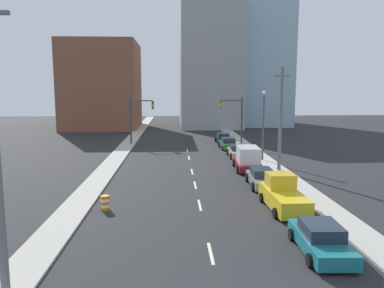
# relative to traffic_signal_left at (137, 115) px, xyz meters

# --- Properties ---
(sidewalk_left) EXTENTS (2.03, 95.12, 0.14)m
(sidewalk_left) POSITION_rel_traffic_signal_left_xyz_m (-1.37, 5.16, -4.08)
(sidewalk_left) COLOR #ADA89E
(sidewalk_left) RESTS_ON ground
(sidewalk_right) EXTENTS (2.03, 95.12, 0.14)m
(sidewalk_right) POSITION_rel_traffic_signal_left_xyz_m (14.91, 5.16, -4.08)
(sidewalk_right) COLOR #ADA89E
(sidewalk_right) RESTS_ON ground
(lane_stripe_at_7m) EXTENTS (0.16, 2.40, 0.01)m
(lane_stripe_at_7m) POSITION_rel_traffic_signal_left_xyz_m (6.77, -35.39, -4.14)
(lane_stripe_at_7m) COLOR beige
(lane_stripe_at_7m) RESTS_ON ground
(lane_stripe_at_14m) EXTENTS (0.16, 2.40, 0.01)m
(lane_stripe_at_14m) POSITION_rel_traffic_signal_left_xyz_m (6.77, -27.94, -4.14)
(lane_stripe_at_14m) COLOR beige
(lane_stripe_at_14m) RESTS_ON ground
(lane_stripe_at_20m) EXTENTS (0.16, 2.40, 0.01)m
(lane_stripe_at_20m) POSITION_rel_traffic_signal_left_xyz_m (6.77, -22.66, -4.14)
(lane_stripe_at_20m) COLOR beige
(lane_stripe_at_20m) RESTS_ON ground
(lane_stripe_at_25m) EXTENTS (0.16, 2.40, 0.01)m
(lane_stripe_at_25m) POSITION_rel_traffic_signal_left_xyz_m (6.77, -17.65, -4.14)
(lane_stripe_at_25m) COLOR beige
(lane_stripe_at_25m) RESTS_ON ground
(lane_stripe_at_32m) EXTENTS (0.16, 2.40, 0.01)m
(lane_stripe_at_32m) POSITION_rel_traffic_signal_left_xyz_m (6.77, -10.47, -4.14)
(lane_stripe_at_32m) COLOR beige
(lane_stripe_at_32m) RESTS_ON ground
(lane_stripe_at_37m) EXTENTS (0.16, 2.40, 0.01)m
(lane_stripe_at_37m) POSITION_rel_traffic_signal_left_xyz_m (6.77, -5.37, -4.14)
(lane_stripe_at_37m) COLOR beige
(lane_stripe_at_37m) RESTS_ON ground
(building_brick_left) EXTENTS (14.00, 16.00, 16.79)m
(building_brick_left) POSITION_rel_traffic_signal_left_xyz_m (-8.94, 23.67, 4.25)
(building_brick_left) COLOR brown
(building_brick_left) RESTS_ON ground
(building_office_center) EXTENTS (12.00, 20.00, 24.45)m
(building_office_center) POSITION_rel_traffic_signal_left_xyz_m (12.54, 27.67, 8.08)
(building_office_center) COLOR #99999E
(building_office_center) RESTS_ON ground
(building_glass_right) EXTENTS (13.00, 20.00, 30.97)m
(building_glass_right) POSITION_rel_traffic_signal_left_xyz_m (22.84, 31.67, 11.34)
(building_glass_right) COLOR #99B7CC
(building_glass_right) RESTS_ON ground
(traffic_signal_left) EXTENTS (3.39, 0.35, 6.54)m
(traffic_signal_left) POSITION_rel_traffic_signal_left_xyz_m (0.00, 0.00, 0.00)
(traffic_signal_left) COLOR #38383D
(traffic_signal_left) RESTS_ON ground
(traffic_signal_right) EXTENTS (3.39, 0.35, 6.54)m
(traffic_signal_right) POSITION_rel_traffic_signal_left_xyz_m (13.77, 0.00, 0.00)
(traffic_signal_right) COLOR #38383D
(traffic_signal_right) RESTS_ON ground
(utility_pole_right_mid) EXTENTS (1.60, 0.32, 9.72)m
(utility_pole_right_mid) POSITION_rel_traffic_signal_left_xyz_m (15.01, -17.84, 0.84)
(utility_pole_right_mid) COLOR slate
(utility_pole_right_mid) RESTS_ON ground
(traffic_barrel) EXTENTS (0.56, 0.56, 0.95)m
(traffic_barrel) POSITION_rel_traffic_signal_left_xyz_m (0.63, -28.67, -3.67)
(traffic_barrel) COLOR orange
(traffic_barrel) RESTS_ON ground
(street_lamp) EXTENTS (0.44, 0.44, 7.54)m
(street_lamp) POSITION_rel_traffic_signal_left_xyz_m (14.64, -12.73, 0.27)
(street_lamp) COLOR #4C4C51
(street_lamp) RESTS_ON ground
(sedan_teal) EXTENTS (2.31, 4.80, 1.43)m
(sedan_teal) POSITION_rel_traffic_signal_left_xyz_m (11.99, -35.54, -3.50)
(sedan_teal) COLOR #196B75
(sedan_teal) RESTS_ON ground
(pickup_truck_yellow) EXTENTS (2.32, 5.36, 2.19)m
(pickup_truck_yellow) POSITION_rel_traffic_signal_left_xyz_m (12.12, -28.92, -3.27)
(pickup_truck_yellow) COLOR gold
(pickup_truck_yellow) RESTS_ON ground
(sedan_gray) EXTENTS (2.18, 4.79, 1.44)m
(sedan_gray) POSITION_rel_traffic_signal_left_xyz_m (12.05, -23.26, -3.48)
(sedan_gray) COLOR slate
(sedan_gray) RESTS_ON ground
(box_truck_maroon) EXTENTS (2.67, 5.35, 2.27)m
(box_truck_maroon) POSITION_rel_traffic_signal_left_xyz_m (12.15, -17.15, -3.08)
(box_truck_maroon) COLOR maroon
(box_truck_maroon) RESTS_ON ground
(sedan_tan) EXTENTS (2.15, 4.80, 1.41)m
(sedan_tan) POSITION_rel_traffic_signal_left_xyz_m (12.37, -10.17, -3.49)
(sedan_tan) COLOR tan
(sedan_tan) RESTS_ON ground
(sedan_green) EXTENTS (2.20, 4.56, 1.44)m
(sedan_green) POSITION_rel_traffic_signal_left_xyz_m (12.15, -4.16, -3.49)
(sedan_green) COLOR #1E6033
(sedan_green) RESTS_ON ground
(sedan_black) EXTENTS (2.15, 4.64, 1.42)m
(sedan_black) POSITION_rel_traffic_signal_left_xyz_m (12.21, 1.29, -3.49)
(sedan_black) COLOR black
(sedan_black) RESTS_ON ground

